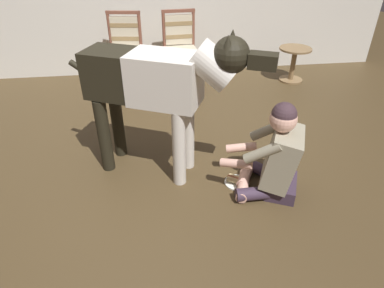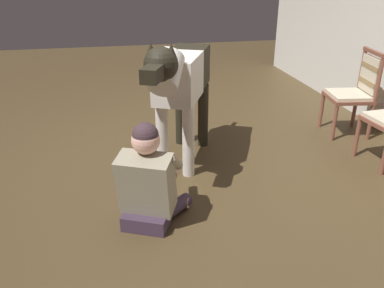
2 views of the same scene
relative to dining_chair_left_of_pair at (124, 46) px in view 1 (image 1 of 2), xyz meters
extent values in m
plane|color=#483820|center=(0.27, -2.24, -0.54)|extent=(12.75, 12.75, 0.00)
cylinder|color=brown|center=(0.16, -0.32, -0.33)|extent=(0.04, 0.04, 0.42)
cylinder|color=brown|center=(-0.25, -0.26, -0.33)|extent=(0.04, 0.04, 0.42)
cylinder|color=brown|center=(0.22, 0.09, -0.33)|extent=(0.04, 0.04, 0.42)
cylinder|color=brown|center=(-0.19, 0.15, -0.33)|extent=(0.04, 0.04, 0.42)
cube|color=brown|center=(-0.01, -0.08, -0.10)|extent=(0.52, 0.52, 0.04)
cube|color=beige|center=(-0.01, -0.08, -0.06)|extent=(0.48, 0.48, 0.04)
cylinder|color=brown|center=(0.22, 0.09, 0.18)|extent=(0.04, 0.04, 0.52)
cylinder|color=brown|center=(-0.19, 0.15, 0.18)|extent=(0.04, 0.04, 0.52)
cube|color=brown|center=(0.02, 0.12, 0.42)|extent=(0.46, 0.11, 0.04)
cube|color=beige|center=(0.02, 0.12, 0.17)|extent=(0.38, 0.11, 0.40)
cube|color=#92764C|center=(0.02, 0.12, 0.26)|extent=(0.39, 0.11, 0.06)
cube|color=#92764C|center=(0.02, 0.12, 0.08)|extent=(0.39, 0.11, 0.06)
cylinder|color=brown|center=(1.00, -0.28, -0.33)|extent=(0.04, 0.04, 0.42)
cylinder|color=brown|center=(0.58, -0.31, -0.33)|extent=(0.04, 0.04, 0.42)
cylinder|color=brown|center=(0.97, 0.14, -0.33)|extent=(0.04, 0.04, 0.42)
cylinder|color=brown|center=(0.55, 0.11, -0.33)|extent=(0.04, 0.04, 0.42)
cube|color=brown|center=(0.78, -0.08, -0.10)|extent=(0.49, 0.49, 0.04)
cube|color=beige|center=(0.78, -0.08, -0.06)|extent=(0.45, 0.45, 0.04)
cylinder|color=brown|center=(0.97, 0.14, 0.18)|extent=(0.04, 0.04, 0.52)
cylinder|color=brown|center=(0.55, 0.11, 0.18)|extent=(0.04, 0.04, 0.52)
cube|color=brown|center=(0.76, 0.12, 0.42)|extent=(0.46, 0.08, 0.04)
cube|color=beige|center=(0.76, 0.12, 0.17)|extent=(0.38, 0.08, 0.40)
cube|color=#92764C|center=(0.76, 0.12, 0.26)|extent=(0.39, 0.09, 0.06)
cube|color=#92764C|center=(0.76, 0.12, 0.08)|extent=(0.39, 0.09, 0.06)
cube|color=#3C2E3F|center=(1.36, -2.57, -0.48)|extent=(0.36, 0.41, 0.12)
cylinder|color=#3C2E3F|center=(1.15, -2.65, -0.48)|extent=(0.40, 0.11, 0.11)
cylinder|color=beige|center=(1.04, -2.52, -0.48)|extent=(0.21, 0.37, 0.09)
cylinder|color=#3C2E3F|center=(1.28, -2.36, -0.48)|extent=(0.34, 0.37, 0.11)
cylinder|color=beige|center=(1.11, -2.36, -0.48)|extent=(0.25, 0.36, 0.09)
cube|color=gray|center=(1.33, -2.56, -0.19)|extent=(0.43, 0.48, 0.49)
cylinder|color=gray|center=(1.13, -2.65, -0.06)|extent=(0.30, 0.19, 0.24)
cylinder|color=beige|center=(0.96, -2.53, -0.24)|extent=(0.27, 0.21, 0.12)
cylinder|color=gray|center=(1.27, -2.34, -0.06)|extent=(0.30, 0.19, 0.24)
cylinder|color=beige|center=(1.07, -2.30, -0.24)|extent=(0.28, 0.14, 0.12)
sphere|color=beige|center=(1.30, -2.54, 0.15)|extent=(0.21, 0.21, 0.21)
sphere|color=#3D2B31|center=(1.30, -2.54, 0.19)|extent=(0.19, 0.19, 0.19)
cylinder|color=silver|center=(0.62, -2.10, -0.19)|extent=(0.11, 0.11, 0.70)
cylinder|color=silver|center=(0.52, -2.33, -0.19)|extent=(0.11, 0.11, 0.70)
cylinder|color=black|center=(-0.02, -1.81, -0.19)|extent=(0.11, 0.11, 0.70)
cylinder|color=black|center=(-0.12, -2.04, -0.19)|extent=(0.11, 0.11, 0.70)
cube|color=silver|center=(0.44, -2.15, 0.36)|extent=(0.66, 0.56, 0.41)
cube|color=black|center=(0.05, -1.97, 0.36)|extent=(0.58, 0.51, 0.39)
cylinder|color=silver|center=(0.79, -2.31, 0.51)|extent=(0.47, 0.40, 0.39)
sphere|color=black|center=(0.91, -2.36, 0.60)|extent=(0.27, 0.27, 0.27)
cube|color=black|center=(1.11, -2.46, 0.58)|extent=(0.24, 0.19, 0.11)
cone|color=black|center=(0.93, -2.28, 0.71)|extent=(0.13, 0.13, 0.12)
cone|color=black|center=(0.86, -2.43, 0.71)|extent=(0.13, 0.13, 0.12)
cylinder|color=black|center=(-0.19, -1.87, 0.32)|extent=(0.35, 0.19, 0.24)
cylinder|color=white|center=(1.02, -2.41, -0.54)|extent=(0.22, 0.22, 0.01)
cylinder|color=#D7BC80|center=(1.01, -2.43, -0.51)|extent=(0.16, 0.13, 0.05)
cylinder|color=#D7BC80|center=(1.03, -2.40, -0.51)|extent=(0.16, 0.13, 0.05)
cylinder|color=#A14F31|center=(1.02, -2.41, -0.50)|extent=(0.16, 0.13, 0.04)
cylinder|color=olive|center=(2.38, -0.19, -0.31)|extent=(0.07, 0.07, 0.46)
cylinder|color=olive|center=(2.38, -0.19, -0.53)|extent=(0.34, 0.34, 0.02)
cylinder|color=olive|center=(2.38, -0.19, -0.07)|extent=(0.45, 0.45, 0.03)
camera|label=1|loc=(0.32, -4.67, 1.37)|focal=31.48mm
camera|label=2|loc=(3.89, -2.74, 1.31)|focal=36.87mm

